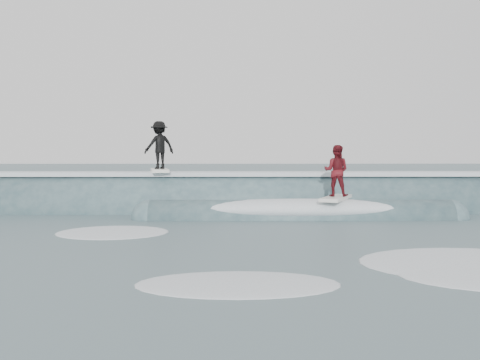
{
  "coord_description": "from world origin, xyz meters",
  "views": [
    {
      "loc": [
        -0.2,
        -11.78,
        2.0
      ],
      "look_at": [
        0.0,
        5.31,
        1.1
      ],
      "focal_mm": 40.0,
      "sensor_mm": 36.0,
      "label": 1
    }
  ],
  "objects": [
    {
      "name": "breaking_wave",
      "position": [
        0.22,
        6.05,
        0.03
      ],
      "size": [
        23.94,
        4.04,
        2.51
      ],
      "color": "#344E57",
      "rests_on": "ground"
    },
    {
      "name": "ground",
      "position": [
        0.0,
        0.0,
        0.0
      ],
      "size": [
        160.0,
        160.0,
        0.0
      ],
      "primitive_type": "plane",
      "color": "#3F565C",
      "rests_on": "ground"
    },
    {
      "name": "surfer_red",
      "position": [
        2.86,
        4.11,
        1.32
      ],
      "size": [
        1.31,
        2.05,
        1.63
      ],
      "color": "white",
      "rests_on": "ground"
    },
    {
      "name": "whitewater",
      "position": [
        0.9,
        -1.72,
        0.0
      ],
      "size": [
        15.99,
        7.61,
        0.1
      ],
      "color": "white",
      "rests_on": "ground"
    },
    {
      "name": "surfer_black",
      "position": [
        -2.71,
        6.31,
        2.15
      ],
      "size": [
        1.2,
        2.07,
        1.71
      ],
      "color": "white",
      "rests_on": "ground"
    },
    {
      "name": "far_swells",
      "position": [
        -0.01,
        17.65,
        0.0
      ],
      "size": [
        36.26,
        8.65,
        0.8
      ],
      "color": "#344E57",
      "rests_on": "ground"
    }
  ]
}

